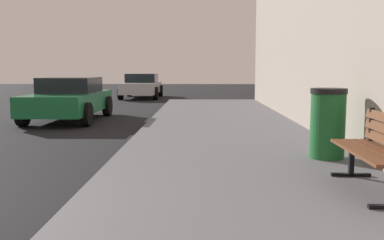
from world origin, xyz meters
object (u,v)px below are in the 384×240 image
bench (380,146)px  car_silver (142,86)px  trash_bin (328,123)px  car_green (69,99)px

bench → car_silver: size_ratio=0.37×
bench → trash_bin: size_ratio=1.43×
car_green → car_silver: same height
bench → trash_bin: 1.80m
bench → car_green: size_ratio=0.38×
car_green → bench: bearing=126.9°
bench → car_silver: 18.45m
bench → car_silver: (-5.08, 17.74, -0.01)m
trash_bin → car_green: bearing=134.1°
bench → car_silver: bearing=107.2°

